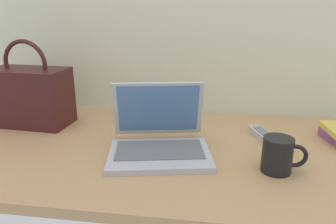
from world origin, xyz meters
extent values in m
cube|color=tan|center=(0.00, 0.00, 0.01)|extent=(1.60, 0.76, 0.03)
cube|color=#B2B5BA|center=(-0.03, -0.09, 0.04)|extent=(0.35, 0.28, 0.02)
cube|color=slate|center=(-0.03, -0.07, 0.05)|extent=(0.29, 0.19, 0.00)
cube|color=#B2B5BA|center=(-0.05, 0.05, 0.14)|extent=(0.31, 0.12, 0.20)
cube|color=#4C72A5|center=(-0.05, 0.04, 0.15)|extent=(0.27, 0.10, 0.17)
cylinder|color=black|center=(0.31, -0.13, 0.08)|extent=(0.08, 0.08, 0.10)
torus|color=black|center=(0.36, -0.13, 0.08)|extent=(0.07, 0.01, 0.07)
cylinder|color=brown|center=(0.31, -0.13, 0.13)|extent=(0.07, 0.07, 0.00)
cube|color=#B7B7B7|center=(0.31, 0.11, 0.04)|extent=(0.10, 0.17, 0.02)
cube|color=slate|center=(0.31, 0.11, 0.05)|extent=(0.07, 0.12, 0.00)
cube|color=black|center=(-0.08, 0.20, 0.04)|extent=(0.09, 0.17, 0.02)
cube|color=slate|center=(-0.08, 0.20, 0.05)|extent=(0.07, 0.12, 0.00)
cube|color=#3F1919|center=(-0.58, 0.14, 0.14)|extent=(0.31, 0.18, 0.22)
torus|color=#3F1919|center=(-0.58, 0.14, 0.27)|extent=(0.18, 0.03, 0.18)
camera|label=1|loc=(0.13, -0.96, 0.47)|focal=34.05mm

